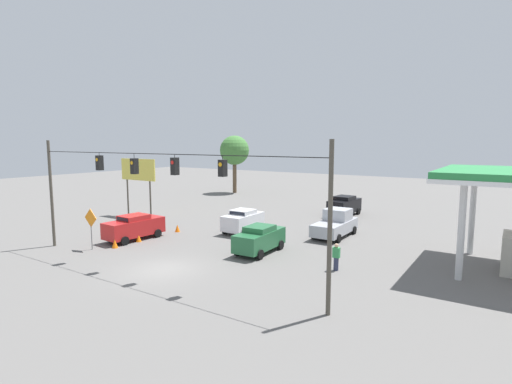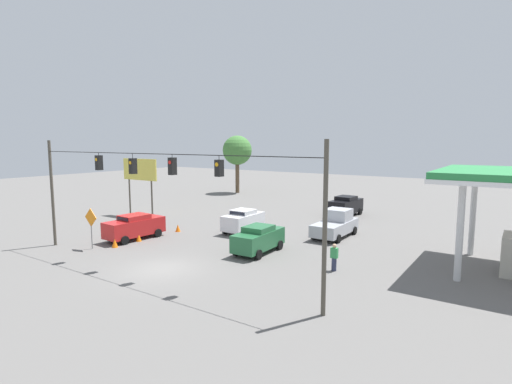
% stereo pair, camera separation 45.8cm
% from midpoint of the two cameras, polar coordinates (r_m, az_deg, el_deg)
% --- Properties ---
extents(ground_plane, '(140.00, 140.00, 0.00)m').
position_cam_midpoint_polar(ground_plane, '(24.19, -12.82, -10.68)').
color(ground_plane, '#605E5B').
extents(overhead_signal_span, '(21.02, 0.38, 7.45)m').
position_cam_midpoint_polar(overhead_signal_span, '(22.91, -14.08, 0.44)').
color(overhead_signal_span, '#4C473D').
rests_on(overhead_signal_span, ground_plane).
extents(pickup_truck_silver_oncoming_far, '(2.20, 5.08, 2.12)m').
position_cam_midpoint_polar(pickup_truck_silver_oncoming_far, '(31.80, 11.70, -4.53)').
color(pickup_truck_silver_oncoming_far, '#A8AAB2').
rests_on(pickup_truck_silver_oncoming_far, ground_plane).
extents(sedan_black_oncoming_deep, '(2.29, 4.42, 1.97)m').
position_cam_midpoint_polar(sedan_black_oncoming_deep, '(40.92, 13.03, -1.90)').
color(sedan_black_oncoming_deep, black).
rests_on(sedan_black_oncoming_deep, ground_plane).
extents(sedan_red_parked_shoulder, '(2.15, 4.67, 1.88)m').
position_cam_midpoint_polar(sedan_red_parked_shoulder, '(31.64, -16.56, -4.73)').
color(sedan_red_parked_shoulder, red).
rests_on(sedan_red_parked_shoulder, ground_plane).
extents(sedan_green_crossing_near, '(2.04, 4.32, 1.82)m').
position_cam_midpoint_polar(sedan_green_crossing_near, '(26.71, 0.85, -6.67)').
color(sedan_green_crossing_near, '#236038').
rests_on(sedan_green_crossing_near, ground_plane).
extents(sedan_white_withflow_mid, '(2.06, 3.84, 1.88)m').
position_cam_midpoint_polar(sedan_white_withflow_mid, '(32.55, -1.44, -4.10)').
color(sedan_white_withflow_mid, silver).
rests_on(sedan_white_withflow_mid, ground_plane).
extents(traffic_cone_nearest, '(0.42, 0.42, 0.60)m').
position_cam_midpoint_polar(traffic_cone_nearest, '(29.74, -19.11, -6.93)').
color(traffic_cone_nearest, orange).
rests_on(traffic_cone_nearest, ground_plane).
extents(traffic_cone_second, '(0.42, 0.42, 0.60)m').
position_cam_midpoint_polar(traffic_cone_second, '(30.99, -16.01, -6.25)').
color(traffic_cone_second, orange).
rests_on(traffic_cone_second, ground_plane).
extents(traffic_cone_third, '(0.42, 0.42, 0.60)m').
position_cam_midpoint_polar(traffic_cone_third, '(32.45, -13.33, -5.56)').
color(traffic_cone_third, orange).
rests_on(traffic_cone_third, ground_plane).
extents(traffic_cone_fourth, '(0.42, 0.42, 0.60)m').
position_cam_midpoint_polar(traffic_cone_fourth, '(33.56, -10.72, -5.07)').
color(traffic_cone_fourth, orange).
rests_on(traffic_cone_fourth, ground_plane).
extents(roadside_billboard, '(4.71, 0.16, 5.71)m').
position_cam_midpoint_polar(roadside_billboard, '(40.90, -15.97, 2.58)').
color(roadside_billboard, '#4C473D').
rests_on(roadside_billboard, ground_plane).
extents(work_zone_sign, '(1.27, 0.06, 2.84)m').
position_cam_midpoint_polar(work_zone_sign, '(29.54, -22.11, -3.81)').
color(work_zone_sign, slate).
rests_on(work_zone_sign, ground_plane).
extents(pedestrian, '(0.40, 0.28, 1.59)m').
position_cam_midpoint_polar(pedestrian, '(23.54, 11.66, -9.14)').
color(pedestrian, '#2D334C').
rests_on(pedestrian, ground_plane).
extents(tree_horizon_left, '(4.21, 4.21, 8.27)m').
position_cam_midpoint_polar(tree_horizon_left, '(57.71, -2.47, 5.91)').
color(tree_horizon_left, brown).
rests_on(tree_horizon_left, ground_plane).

